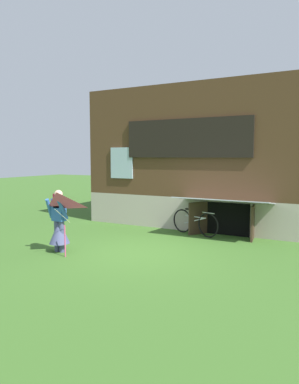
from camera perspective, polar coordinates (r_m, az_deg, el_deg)
ground_plane at (r=9.38m, az=-1.30°, el=-9.49°), size 60.00×60.00×0.00m
log_house at (r=13.94m, az=9.56°, el=5.45°), size 7.77×5.78×4.84m
person at (r=9.52m, az=-14.19°, el=-5.26°), size 0.61×0.52×1.60m
kite at (r=8.78m, az=-14.50°, el=-2.42°), size 0.91×0.92×1.50m
bicycle_silver at (r=11.35m, az=7.21°, el=-4.82°), size 1.72×0.60×0.82m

